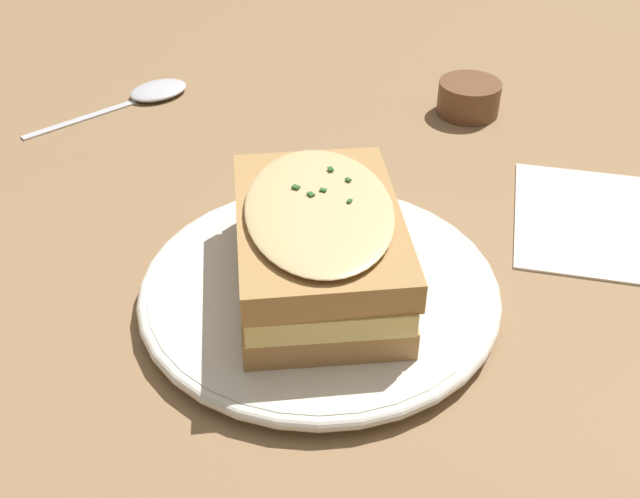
{
  "coord_description": "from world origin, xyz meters",
  "views": [
    {
      "loc": [
        -0.4,
        -0.08,
        0.34
      ],
      "look_at": [
        -0.03,
        -0.0,
        0.04
      ],
      "focal_mm": 42.0,
      "sensor_mm": 36.0,
      "label": 1
    }
  ],
  "objects_px": {
    "dinner_plate": "(320,289)",
    "sandwich": "(317,244)",
    "napkin": "(594,220)",
    "condiment_pot": "(469,98)",
    "spoon": "(150,93)"
  },
  "relations": [
    {
      "from": "sandwich",
      "to": "napkin",
      "type": "xyz_separation_m",
      "value": [
        0.13,
        -0.19,
        -0.04
      ]
    },
    {
      "from": "dinner_plate",
      "to": "napkin",
      "type": "xyz_separation_m",
      "value": [
        0.13,
        -0.19,
        -0.01
      ]
    },
    {
      "from": "napkin",
      "to": "condiment_pot",
      "type": "height_order",
      "value": "condiment_pot"
    },
    {
      "from": "sandwich",
      "to": "spoon",
      "type": "relative_size",
      "value": 1.18
    },
    {
      "from": "napkin",
      "to": "spoon",
      "type": "bearing_deg",
      "value": 71.81
    },
    {
      "from": "sandwich",
      "to": "napkin",
      "type": "bearing_deg",
      "value": -55.6
    },
    {
      "from": "condiment_pot",
      "to": "napkin",
      "type": "bearing_deg",
      "value": -147.78
    },
    {
      "from": "dinner_plate",
      "to": "spoon",
      "type": "relative_size",
      "value": 1.58
    },
    {
      "from": "dinner_plate",
      "to": "sandwich",
      "type": "distance_m",
      "value": 0.04
    },
    {
      "from": "sandwich",
      "to": "condiment_pot",
      "type": "bearing_deg",
      "value": -16.35
    },
    {
      "from": "dinner_plate",
      "to": "condiment_pot",
      "type": "distance_m",
      "value": 0.31
    },
    {
      "from": "spoon",
      "to": "napkin",
      "type": "distance_m",
      "value": 0.44
    },
    {
      "from": "dinner_plate",
      "to": "sandwich",
      "type": "height_order",
      "value": "sandwich"
    },
    {
      "from": "spoon",
      "to": "napkin",
      "type": "xyz_separation_m",
      "value": [
        -0.14,
        -0.42,
        -0.0
      ]
    },
    {
      "from": "dinner_plate",
      "to": "condiment_pot",
      "type": "relative_size",
      "value": 4.06
    }
  ]
}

